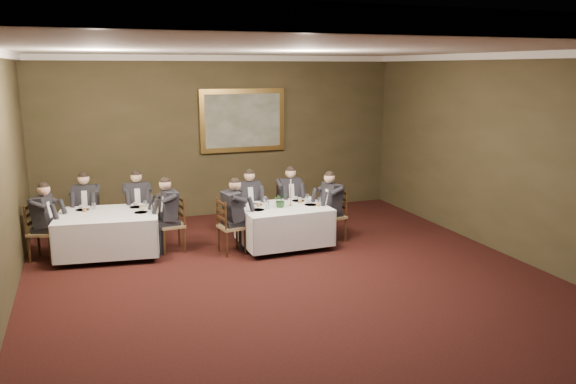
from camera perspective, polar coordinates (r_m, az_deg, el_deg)
ground at (r=8.33m, az=1.95°, el=-10.41°), size 10.00×10.00×0.00m
ceiling at (r=7.67m, az=2.15°, el=14.43°), size 8.00×10.00×0.10m
back_wall at (r=12.53m, az=-6.64°, el=5.61°), size 8.00×0.10×3.50m
right_wall at (r=10.01m, az=23.80°, el=2.88°), size 0.10×10.00×3.50m
crown_molding at (r=7.67m, az=2.15°, el=13.98°), size 8.00×10.00×0.12m
table_main at (r=10.31m, az=-0.44°, el=-3.19°), size 1.61×1.24×0.67m
table_second at (r=10.34m, az=-17.74°, el=-3.76°), size 1.89×1.54×0.67m
chair_main_backleft at (r=10.96m, az=-4.02°, el=-3.16°), size 0.46×0.44×1.00m
diner_main_backleft at (r=10.89m, az=-4.02°, el=-2.02°), size 0.43×0.50×1.35m
chair_main_backright at (r=11.23m, az=0.11°, el=-2.74°), size 0.45×0.43×1.00m
diner_main_backright at (r=11.16m, az=0.13°, el=-1.63°), size 0.43×0.49×1.35m
chair_main_endleft at (r=10.06m, az=-5.78°, el=-4.64°), size 0.49×0.50×1.00m
diner_main_endleft at (r=10.00m, az=-5.75°, el=-3.39°), size 0.54×0.47×1.35m
chair_main_endright at (r=10.74m, az=4.56°, el=-3.50°), size 0.48×0.50×1.00m
diner_main_endright at (r=10.67m, az=4.53°, el=-2.33°), size 0.53×0.47×1.35m
chair_sec_backleft at (r=11.29m, az=-19.61°, el=-3.42°), size 0.51×0.50×1.00m
diner_sec_backleft at (r=11.22m, az=-19.71°, el=-2.31°), size 0.49×0.55×1.35m
chair_sec_backright at (r=11.20m, az=-14.93°, el=-3.23°), size 0.45×0.43×1.00m
diner_sec_backright at (r=11.13m, az=-14.99°, el=-2.11°), size 0.43×0.49×1.35m
chair_sec_endright at (r=10.33m, az=-11.64°, el=-4.38°), size 0.45×0.47×1.00m
diner_sec_endright at (r=10.27m, az=-11.76°, el=-3.17°), size 0.51×0.44×1.35m
chair_sec_endleft at (r=10.56m, az=-23.58°, el=-4.83°), size 0.55×0.56×1.00m
diner_sec_endleft at (r=10.49m, az=-23.63°, el=-3.64°), size 0.59×0.54×1.35m
centerpiece at (r=10.16m, az=-0.76°, el=-0.76°), size 0.30×0.27×0.29m
candlestick at (r=10.27m, az=0.28°, el=-0.37°), size 0.07×0.07×0.51m
place_setting_table_main at (r=10.43m, az=-3.04°, el=-1.06°), size 0.33×0.31×0.14m
place_setting_table_second at (r=10.68m, az=-19.88°, el=-1.47°), size 0.33×0.31×0.14m
painting at (r=12.54m, az=-4.63°, el=7.26°), size 1.92×0.09×1.39m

